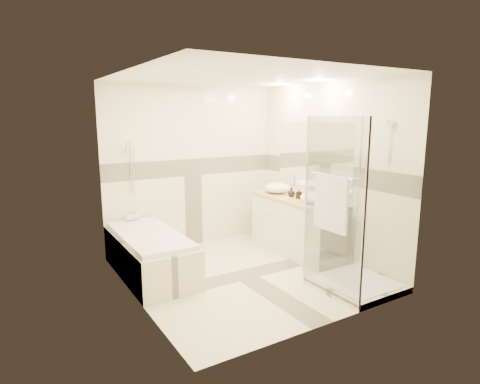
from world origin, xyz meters
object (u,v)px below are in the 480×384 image
vessel_sink_far (314,197)px  shower_enclosure (346,248)px  bathtub (150,252)px  vanity (297,226)px  vessel_sink_near (277,188)px  amenity_bottle_b (291,192)px  amenity_bottle_a (299,194)px

vessel_sink_far → shower_enclosure: bearing=-106.9°
bathtub → vanity: (2.15, -0.35, 0.12)m
bathtub → shower_enclosure: shower_enclosure is taller
vanity → vessel_sink_far: vessel_sink_far is taller
shower_enclosure → vessel_sink_far: 1.03m
vanity → vessel_sink_far: bearing=-93.1°
vanity → vessel_sink_near: 0.70m
vanity → amenity_bottle_b: (-0.02, 0.12, 0.49)m
vanity → vessel_sink_near: vessel_sink_near is taller
bathtub → vessel_sink_near: (2.13, 0.13, 0.63)m
shower_enclosure → bathtub: bearing=138.9°
bathtub → shower_enclosure: size_ratio=0.83×
vanity → vessel_sink_near: bearing=92.4°
shower_enclosure → amenity_bottle_b: shower_enclosure is taller
vessel_sink_far → vanity: bearing=86.9°
vanity → amenity_bottle_a: amenity_bottle_a is taller
vessel_sink_near → vessel_sink_far: (0.00, -0.85, -0.01)m
vessel_sink_far → amenity_bottle_a: bearing=90.0°
vanity → shower_enclosure: (-0.29, -1.27, 0.08)m
shower_enclosure → amenity_bottle_a: shower_enclosure is taller
vessel_sink_far → vessel_sink_near: bearing=90.0°
bathtub → vessel_sink_far: bearing=-18.8°
amenity_bottle_a → amenity_bottle_b: amenity_bottle_a is taller
shower_enclosure → amenity_bottle_b: 1.48m
bathtub → amenity_bottle_b: bearing=-6.1°
bathtub → amenity_bottle_a: (2.13, -0.40, 0.62)m
vanity → vessel_sink_near: (-0.02, 0.48, 0.51)m
shower_enclosure → vessel_sink_near: bearing=81.1°
shower_enclosure → vessel_sink_far: bearing=73.1°
shower_enclosure → vessel_sink_near: shower_enclosure is taller
bathtub → amenity_bottle_b: amenity_bottle_b is taller
vessel_sink_far → amenity_bottle_b: (0.00, 0.50, -0.01)m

